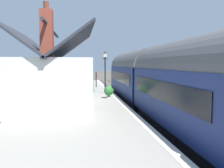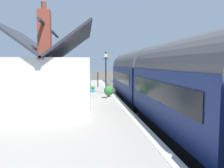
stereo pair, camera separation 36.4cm
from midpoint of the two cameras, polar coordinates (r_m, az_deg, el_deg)
ground_plane at (r=18.10m, az=3.39°, el=-5.18°), size 160.00×160.00×0.00m
platform at (r=17.68m, az=-9.42°, el=-4.15°), size 32.00×5.98×0.81m
platform_edge_coping at (r=17.77m, az=-0.33°, el=-2.69°), size 32.00×0.36×0.02m
rail_near at (r=18.47m, az=8.34°, el=-4.79°), size 52.00×0.08×0.14m
rail_far at (r=18.12m, az=3.95°, el=-4.94°), size 52.00×0.08×0.14m
train at (r=10.63m, az=16.67°, el=-0.58°), size 28.42×2.73×4.32m
station_building at (r=12.80m, az=-15.48°, el=0.76°), size 6.26×4.34×5.23m
bench_platform_end at (r=26.59m, az=-8.23°, el=0.87°), size 1.41×0.48×0.88m
bench_near_building at (r=20.67m, az=-7.93°, el=-0.33°), size 1.41×0.48×0.88m
planter_bench_left at (r=18.52m, az=-16.42°, el=-1.67°), size 0.78×0.32×0.62m
planter_corner_building at (r=28.35m, az=-9.96°, el=0.87°), size 0.40×0.40×0.70m
planter_by_door at (r=15.97m, az=-1.51°, el=-1.97°), size 0.65×0.65×0.87m
planter_edge_near at (r=19.61m, az=-5.61°, el=-1.22°), size 0.81×0.32×0.56m
planter_edge_far at (r=23.77m, az=-10.81°, el=0.03°), size 0.47×0.47×0.72m
planter_bench_right at (r=23.56m, az=-8.69°, el=-0.11°), size 1.04×0.32×0.63m
planter_under_sign at (r=22.95m, az=-11.54°, el=0.40°), size 0.73×0.73×1.07m
lamp_post_platform at (r=18.48m, az=-2.32°, el=5.07°), size 0.32×0.50×3.42m
station_sign_board at (r=23.56m, az=-4.48°, el=2.10°), size 0.96×0.06×1.57m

